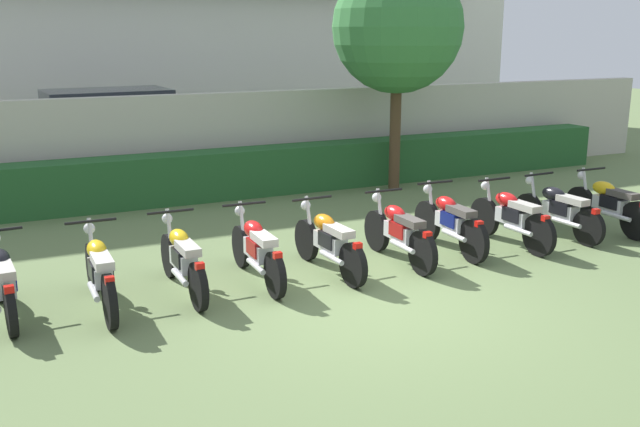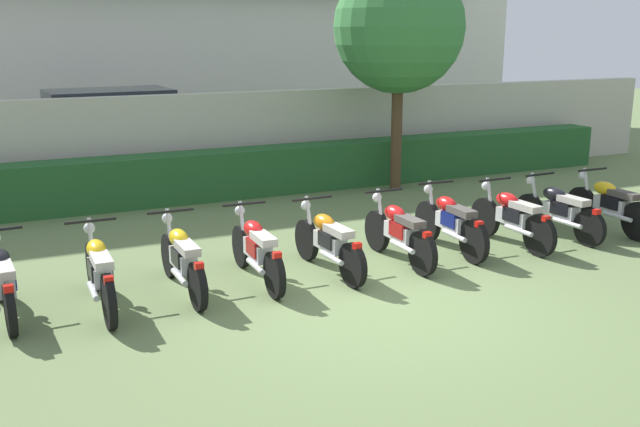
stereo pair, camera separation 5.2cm
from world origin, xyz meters
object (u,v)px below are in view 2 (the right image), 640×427
Objects in this scene: motorcycle_in_row_8 at (512,217)px; motorcycle_in_row_10 at (610,204)px; motorcycle_in_row_5 at (329,241)px; parked_car at (118,131)px; motorcycle_in_row_1 at (3,281)px; motorcycle_in_row_6 at (399,232)px; motorcycle_in_row_3 at (182,258)px; tree_near_inspector at (399,28)px; motorcycle_in_row_9 at (559,210)px; motorcycle_in_row_4 at (257,249)px; motorcycle_in_row_2 at (99,272)px; motorcycle_in_row_7 at (450,222)px.

motorcycle_in_row_10 is (1.98, -0.01, -0.00)m from motorcycle_in_row_8.
motorcycle_in_row_8 reaches higher than motorcycle_in_row_5.
motorcycle_in_row_10 is (6.27, -8.71, -0.49)m from parked_car.
parked_car reaches higher than motorcycle_in_row_10.
motorcycle_in_row_6 is at bearing -95.06° from motorcycle_in_row_1.
motorcycle_in_row_3 is 5.03m from motorcycle_in_row_8.
motorcycle_in_row_1 is at bearing 87.95° from motorcycle_in_row_3.
motorcycle_in_row_1 is (-7.55, -4.06, -2.80)m from tree_near_inspector.
motorcycle_in_row_10 is (5.03, -0.04, 0.01)m from motorcycle_in_row_5.
motorcycle_in_row_1 is at bearing 89.40° from motorcycle_in_row_10.
motorcycle_in_row_10 reaches higher than motorcycle_in_row_9.
motorcycle_in_row_4 is at bearing 89.46° from motorcycle_in_row_10.
motorcycle_in_row_2 is at bearing -103.65° from motorcycle_in_row_1.
parked_car is at bearing 136.92° from tree_near_inspector.
motorcycle_in_row_10 is at bearing -90.89° from motorcycle_in_row_7.
motorcycle_in_row_7 reaches higher than motorcycle_in_row_1.
motorcycle_in_row_10 reaches higher than motorcycle_in_row_3.
motorcycle_in_row_4 is 1.05× the size of motorcycle_in_row_10.
motorcycle_in_row_7 reaches higher than motorcycle_in_row_8.
motorcycle_in_row_2 reaches higher than motorcycle_in_row_3.
motorcycle_in_row_10 is at bearing -91.84° from motorcycle_in_row_8.
tree_near_inspector is 5.02m from motorcycle_in_row_9.
motorcycle_in_row_7 is (-1.50, -4.08, -2.78)m from tree_near_inspector.
motorcycle_in_row_5 is (0.99, -0.08, 0.00)m from motorcycle_in_row_4.
parked_car is 6.93m from tree_near_inspector.
motorcycle_in_row_3 is at bearing 91.00° from motorcycle_in_row_4.
motorcycle_in_row_10 is at bearing -89.52° from motorcycle_in_row_2.
motorcycle_in_row_6 is at bearing -93.35° from motorcycle_in_row_5.
tree_near_inspector reaches higher than motorcycle_in_row_2.
motorcycle_in_row_8 is (7.07, -0.17, 0.01)m from motorcycle_in_row_1.
motorcycle_in_row_9 is (0.53, -4.14, -2.80)m from tree_near_inspector.
parked_car is 2.59× the size of motorcycle_in_row_1.
motorcycle_in_row_6 is 1.01× the size of motorcycle_in_row_10.
motorcycle_in_row_2 is 1.02m from motorcycle_in_row_3.
motorcycle_in_row_8 reaches higher than motorcycle_in_row_9.
motorcycle_in_row_6 is at bearing -78.11° from parked_car.
tree_near_inspector is at bearing -8.11° from motorcycle_in_row_8.
motorcycle_in_row_4 is 5.07m from motorcycle_in_row_9.
motorcycle_in_row_9 is (1.02, 0.10, -0.01)m from motorcycle_in_row_8.
motorcycle_in_row_8 reaches higher than motorcycle_in_row_3.
tree_near_inspector is 9.02m from motorcycle_in_row_1.
motorcycle_in_row_5 is at bearing -130.12° from tree_near_inspector.
parked_car is 9.17m from motorcycle_in_row_7.
tree_near_inspector is 2.46× the size of motorcycle_in_row_6.
motorcycle_in_row_1 is 0.97× the size of motorcycle_in_row_10.
motorcycle_in_row_1 is 0.93× the size of motorcycle_in_row_2.
tree_near_inspector is 5.16m from motorcycle_in_row_7.
motorcycle_in_row_7 is at bearing -110.16° from tree_near_inspector.
motorcycle_in_row_5 is 5.03m from motorcycle_in_row_10.
tree_near_inspector reaches higher than motorcycle_in_row_1.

